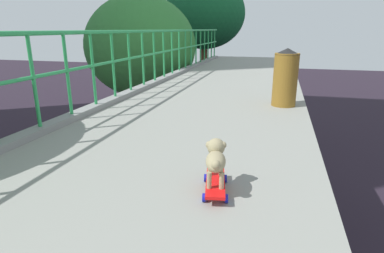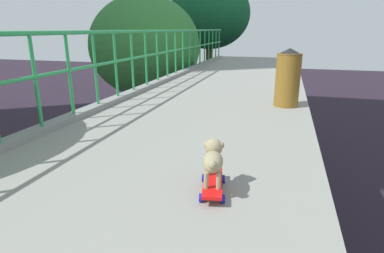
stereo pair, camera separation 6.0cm
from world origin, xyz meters
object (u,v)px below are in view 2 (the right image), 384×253
Objects in this scene: small_dog at (213,158)px; litter_bin at (288,77)px; car_black_fifth at (97,173)px; toy_skateboard at (213,183)px; city_bus at (168,78)px; car_white_sixth at (83,133)px.

small_dog is 0.44× the size of litter_bin.
car_black_fifth is 4.39× the size of litter_bin.
city_bus is at bearing 110.96° from toy_skateboard.
car_white_sixth is 7.79× the size of toy_skateboard.
car_black_fifth is 20.47m from city_bus.
small_dog reaches higher than toy_skateboard.
city_bus is 27.03× the size of small_dog.
litter_bin is at bearing -36.71° from car_black_fifth.
city_bus is 31.07m from small_dog.
car_white_sixth is at bearing -89.10° from city_bus.
litter_bin reaches higher than small_dog.
litter_bin reaches higher than car_black_fifth.
car_white_sixth is 15.48m from city_bus.
car_black_fifth is 0.37× the size of city_bus.
toy_skateboard is at bearing -69.04° from city_bus.
city_bus reaches higher than car_black_fifth.
litter_bin is at bearing -42.05° from car_white_sixth.
small_dog reaches higher than car_white_sixth.
car_black_fifth is at bearing 143.29° from litter_bin.
toy_skateboard is at bearing -51.11° from car_white_sixth.
small_dog is at bearing -69.04° from city_bus.
city_bus is (-0.24, 15.44, 1.12)m from car_white_sixth.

